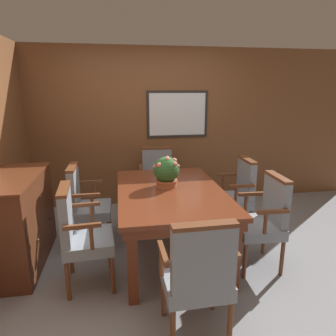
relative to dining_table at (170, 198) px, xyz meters
name	(u,v)px	position (x,y,z in m)	size (l,w,h in m)	color
ground_plane	(166,260)	(-0.07, -0.14, -0.67)	(14.00, 14.00, 0.00)	gray
wall_back	(148,128)	(-0.06, 1.70, 0.55)	(7.20, 0.08, 2.45)	brown
dining_table	(170,198)	(0.00, 0.00, 0.00)	(1.12, 1.72, 0.77)	maroon
chair_head_far	(158,177)	(0.02, 1.24, -0.13)	(0.55, 0.48, 0.98)	brown
chair_right_near	(264,217)	(0.92, -0.38, -0.13)	(0.47, 0.54, 0.98)	brown
chair_left_near	(80,232)	(-0.91, -0.41, -0.13)	(0.48, 0.55, 0.98)	brown
chair_right_far	(237,192)	(0.93, 0.40, -0.13)	(0.47, 0.54, 0.98)	brown
chair_left_far	(85,202)	(-0.95, 0.36, -0.13)	(0.45, 0.53, 0.98)	brown
chair_head_near	(198,273)	(-0.01, -1.22, -0.13)	(0.54, 0.46, 0.98)	brown
potted_plant	(166,172)	(-0.03, 0.10, 0.27)	(0.29, 0.29, 0.35)	#B2603D
sideboard_cabinet	(16,221)	(-1.61, 0.07, -0.19)	(0.54, 1.17, 0.97)	#512816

